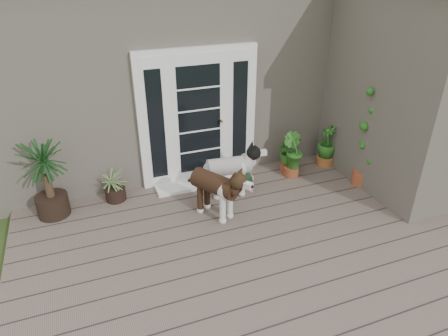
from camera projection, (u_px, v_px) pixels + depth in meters
name	position (u px, v px, depth m)	size (l,w,h in m)	color
deck	(270.00, 259.00, 5.01)	(6.20, 4.60, 0.12)	#6B5B4C
house_main	(176.00, 64.00, 7.82)	(7.40, 4.00, 3.10)	#665E54
house_wing	(412.00, 94.00, 6.13)	(1.60, 2.40, 3.10)	#665E54
door_unit	(199.00, 117.00, 6.23)	(1.90, 0.14, 2.15)	white
door_step	(204.00, 182.00, 6.55)	(1.60, 0.40, 0.05)	white
brindle_dog	(215.00, 192.00, 5.58)	(0.39, 0.91, 0.76)	#3B2315
white_dog	(229.00, 174.00, 6.07)	(0.38, 0.88, 0.73)	silver
spider_plant	(114.00, 184.00, 5.99)	(0.51, 0.51, 0.55)	#9CAE6B
yucca	(46.00, 177.00, 5.48)	(0.85, 0.85, 1.23)	black
herb_a	(287.00, 157.00, 6.82)	(0.41, 0.41, 0.52)	#245C1A
herb_b	(292.00, 161.00, 6.68)	(0.37, 0.37, 0.55)	#1A5317
herb_c	(326.00, 149.00, 7.01)	(0.39, 0.39, 0.61)	#23661D
sapling	(370.00, 135.00, 6.14)	(0.50, 0.50, 1.71)	#1A5A19
clog_left	(247.00, 176.00, 6.68)	(0.15, 0.31, 0.09)	#143319
clog_right	(224.00, 188.00, 6.34)	(0.13, 0.28, 0.08)	black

